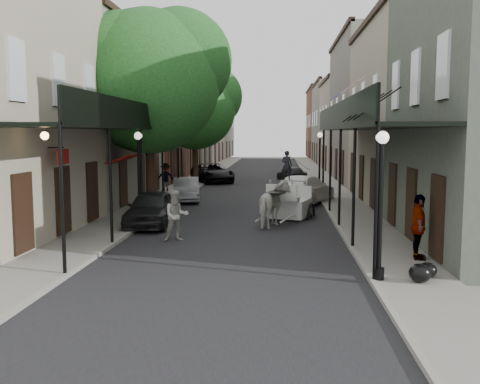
% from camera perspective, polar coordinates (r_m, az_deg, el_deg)
% --- Properties ---
extents(ground, '(140.00, 140.00, 0.00)m').
position_cam_1_polar(ground, '(15.86, -1.69, -7.48)').
color(ground, gray).
rests_on(ground, ground).
extents(road, '(8.00, 90.00, 0.01)m').
position_cam_1_polar(road, '(35.56, 1.59, 0.20)').
color(road, black).
rests_on(road, ground).
extents(sidewalk_left, '(2.20, 90.00, 0.12)m').
position_cam_1_polar(sidewalk_left, '(36.12, -6.36, 0.34)').
color(sidewalk_left, gray).
rests_on(sidewalk_left, ground).
extents(sidewalk_right, '(2.20, 90.00, 0.12)m').
position_cam_1_polar(sidewalk_right, '(35.68, 9.64, 0.22)').
color(sidewalk_right, gray).
rests_on(sidewalk_right, ground).
extents(building_row_left, '(5.00, 80.00, 10.50)m').
position_cam_1_polar(building_row_left, '(46.47, -8.58, 8.03)').
color(building_row_left, '#A39782').
rests_on(building_row_left, ground).
extents(building_row_right, '(5.00, 80.00, 10.50)m').
position_cam_1_polar(building_row_right, '(45.89, 13.09, 7.97)').
color(building_row_right, slate).
rests_on(building_row_right, ground).
extents(gallery_left, '(2.20, 18.05, 4.88)m').
position_cam_1_polar(gallery_left, '(23.19, -11.86, 6.84)').
color(gallery_left, black).
rests_on(gallery_left, sidewalk_left).
extents(gallery_right, '(2.20, 18.05, 4.88)m').
position_cam_1_polar(gallery_right, '(22.53, 12.44, 6.85)').
color(gallery_right, black).
rests_on(gallery_right, sidewalk_right).
extents(tree_near, '(7.31, 6.80, 9.63)m').
position_cam_1_polar(tree_near, '(26.29, -8.76, 12.14)').
color(tree_near, '#382619').
rests_on(tree_near, sidewalk_left).
extents(tree_far, '(6.45, 6.00, 8.61)m').
position_cam_1_polar(tree_far, '(39.98, -4.28, 9.22)').
color(tree_far, '#382619').
rests_on(tree_far, sidewalk_left).
extents(lamppost_right_near, '(0.32, 0.32, 3.71)m').
position_cam_1_polar(lamppost_right_near, '(13.67, 14.76, -1.17)').
color(lamppost_right_near, black).
rests_on(lamppost_right_near, sidewalk_right).
extents(lamppost_left, '(0.32, 0.32, 3.71)m').
position_cam_1_polar(lamppost_left, '(22.13, -10.73, 1.71)').
color(lamppost_left, black).
rests_on(lamppost_left, sidewalk_left).
extents(lamppost_right_far, '(0.32, 0.32, 3.71)m').
position_cam_1_polar(lamppost_right_far, '(33.46, 8.49, 3.26)').
color(lamppost_right_far, black).
rests_on(lamppost_right_far, sidewalk_right).
extents(horse, '(1.54, 2.35, 1.83)m').
position_cam_1_polar(horse, '(21.51, 3.72, -1.36)').
color(horse, silver).
rests_on(horse, ground).
extents(carriage, '(2.34, 3.01, 3.06)m').
position_cam_1_polar(carriage, '(24.21, 5.61, 0.13)').
color(carriage, black).
rests_on(carriage, ground).
extents(pedestrian_walking, '(1.06, 0.95, 1.79)m').
position_cam_1_polar(pedestrian_walking, '(18.89, -6.82, -2.52)').
color(pedestrian_walking, '#A3A29A').
rests_on(pedestrian_walking, ground).
extents(pedestrian_sidewalk_left, '(1.24, 0.86, 1.77)m').
position_cam_1_polar(pedestrian_sidewalk_left, '(34.26, -7.95, 1.59)').
color(pedestrian_sidewalk_left, gray).
rests_on(pedestrian_sidewalk_left, sidewalk_left).
extents(pedestrian_sidewalk_right, '(0.62, 1.17, 1.91)m').
position_cam_1_polar(pedestrian_sidewalk_right, '(16.33, 18.52, -3.56)').
color(pedestrian_sidewalk_right, gray).
rests_on(pedestrian_sidewalk_right, sidewalk_right).
extents(car_left_near, '(1.81, 4.28, 1.44)m').
position_cam_1_polar(car_left_near, '(22.12, -9.43, -1.73)').
color(car_left_near, black).
rests_on(car_left_near, ground).
extents(car_left_mid, '(2.07, 4.18, 1.32)m').
position_cam_1_polar(car_left_mid, '(29.93, -5.77, 0.28)').
color(car_left_mid, '#96979B').
rests_on(car_left_mid, ground).
extents(car_left_far, '(4.25, 5.87, 1.48)m').
position_cam_1_polar(car_left_far, '(41.29, -2.97, 2.06)').
color(car_left_far, black).
rests_on(car_left_far, ground).
extents(car_right_near, '(4.00, 5.73, 1.54)m').
position_cam_1_polar(car_right_near, '(28.94, 6.82, 0.28)').
color(car_right_near, white).
rests_on(car_right_near, ground).
extents(car_right_far, '(2.65, 3.87, 1.22)m').
position_cam_1_polar(car_right_far, '(42.47, 5.53, 1.98)').
color(car_right_far, black).
rests_on(car_right_far, ground).
extents(trash_bags, '(0.81, 0.96, 0.47)m').
position_cam_1_polar(trash_bags, '(14.20, 18.93, -8.07)').
color(trash_bags, black).
rests_on(trash_bags, sidewalk_right).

